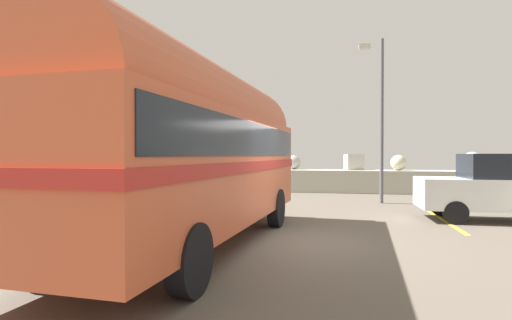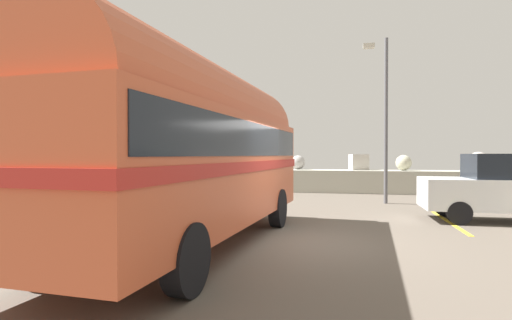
% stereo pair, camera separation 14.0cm
% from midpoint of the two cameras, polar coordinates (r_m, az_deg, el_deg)
% --- Properties ---
extents(ground, '(32.00, 26.00, 0.02)m').
position_cam_midpoint_polar(ground, '(8.73, 5.41, -11.44)').
color(ground, '#5E544A').
extents(breakwater, '(31.36, 2.25, 2.41)m').
position_cam_midpoint_polar(breakwater, '(20.35, 8.92, -2.47)').
color(breakwater, '#AEAD9D').
rests_on(breakwater, ground).
extents(vintage_coach, '(3.00, 8.73, 3.70)m').
position_cam_midpoint_polar(vintage_coach, '(8.05, -8.29, 2.15)').
color(vintage_coach, black).
rests_on(vintage_coach, ground).
extents(parked_car_nearest, '(4.10, 1.73, 1.86)m').
position_cam_midpoint_polar(parked_car_nearest, '(12.90, 32.13, -3.28)').
color(parked_car_nearest, black).
rests_on(parked_car_nearest, ground).
extents(lamp_post, '(0.88, 0.81, 6.24)m').
position_cam_midpoint_polar(lamp_post, '(16.04, 17.92, 6.69)').
color(lamp_post, '#5B5B60').
rests_on(lamp_post, ground).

